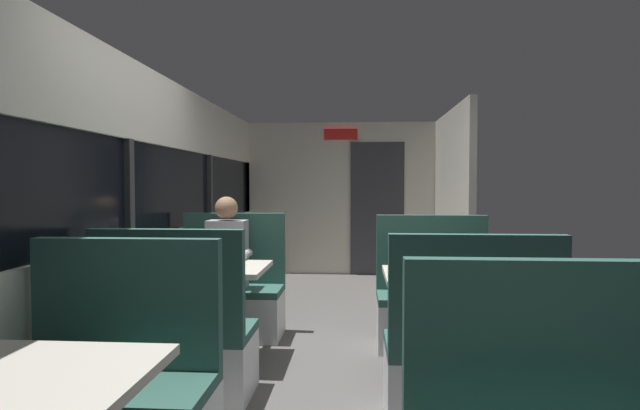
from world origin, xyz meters
TOP-DOWN VIEW (x-y plane):
  - ground_plane at (0.00, 0.00)m, footprint 3.30×9.20m
  - carriage_window_panel_left at (-1.45, 0.00)m, footprint 0.09×8.48m
  - carriage_end_bulkhead at (0.06, 4.19)m, footprint 2.90×0.11m
  - carriage_aisle_panel_right at (1.45, 3.00)m, footprint 0.08×2.40m
  - dining_table_near_window at (-0.89, -2.09)m, footprint 0.90×0.70m
  - bench_near_window_facing_entry at (-0.89, -1.39)m, footprint 0.95×0.50m
  - dining_table_mid_window at (-0.89, 0.18)m, footprint 0.90×0.70m
  - bench_mid_window_facing_end at (-0.89, -0.52)m, footprint 0.95×0.50m
  - bench_mid_window_facing_entry at (-0.89, 0.88)m, footprint 0.95×0.50m
  - dining_table_rear_aisle at (0.89, -0.02)m, footprint 0.90×0.70m
  - bench_rear_aisle_facing_end at (0.89, -0.72)m, footprint 0.95×0.50m
  - bench_rear_aisle_facing_entry at (0.89, 0.68)m, footprint 0.95×0.50m
  - seated_passenger at (-0.89, 0.81)m, footprint 0.47×0.55m

SIDE VIEW (x-z plane):
  - ground_plane at x=0.00m, z-range -0.02..0.00m
  - bench_near_window_facing_entry at x=-0.89m, z-range -0.22..0.88m
  - bench_mid_window_facing_end at x=-0.89m, z-range -0.22..0.88m
  - bench_mid_window_facing_entry at x=-0.89m, z-range -0.22..0.88m
  - bench_rear_aisle_facing_end at x=0.89m, z-range -0.22..0.88m
  - bench_rear_aisle_facing_entry at x=0.89m, z-range -0.22..0.88m
  - seated_passenger at x=-0.89m, z-range -0.09..1.17m
  - dining_table_near_window at x=-0.89m, z-range 0.27..1.01m
  - dining_table_mid_window at x=-0.89m, z-range 0.27..1.01m
  - dining_table_rear_aisle at x=0.89m, z-range 0.27..1.01m
  - carriage_window_panel_left at x=-1.45m, z-range -0.04..2.26m
  - carriage_end_bulkhead at x=0.06m, z-range -0.01..2.29m
  - carriage_aisle_panel_right at x=1.45m, z-range 0.00..2.30m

